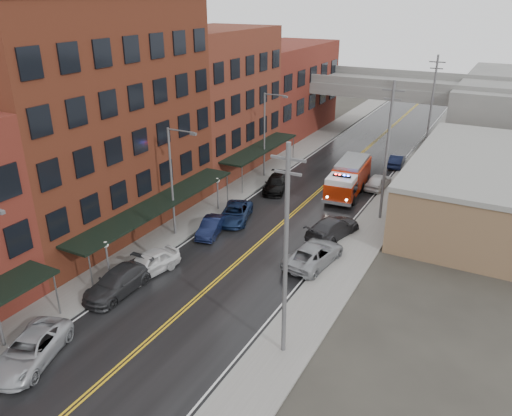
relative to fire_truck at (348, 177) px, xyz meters
The scene contains 30 objects.
road 10.09m from the fire_truck, 105.74° to the right, with size 11.00×160.00×0.02m, color black.
sidewalk_left 13.94m from the fire_truck, 136.23° to the right, with size 3.00×160.00×0.15m, color slate.
sidewalk_right 10.75m from the fire_truck, 64.36° to the right, with size 3.00×160.00×0.15m, color slate.
curb_left 12.81m from the fire_truck, 131.08° to the right, with size 0.30×160.00×0.15m, color gray.
curb_right 10.15m from the fire_truck, 72.89° to the right, with size 0.30×160.00×0.15m, color gray.
brick_building_b 24.18m from the fire_truck, 133.98° to the right, with size 9.00×20.00×18.00m, color #5B2618.
brick_building_c 17.06m from the fire_truck, behind, with size 9.00×15.00×15.00m, color brown.
brick_building_far 24.78m from the fire_truck, 130.98° to the left, with size 9.00×20.00×12.00m, color maroon.
tan_building 13.33m from the fire_truck, ahead, with size 14.00×22.00×5.00m, color brown.
awning_1 19.51m from the fire_truck, 121.58° to the right, with size 2.60×18.00×3.09m.
awning_2 10.32m from the fire_truck, behind, with size 2.60×13.00×3.09m.
globe_lamp_1 25.29m from the fire_truck, 111.10° to the right, with size 0.44×0.44×3.12m.
globe_lamp_2 13.23m from the fire_truck, 133.53° to the right, with size 0.44×0.44×3.12m.
street_lamp_1 18.46m from the fire_truck, 120.69° to the right, with size 2.64×0.22×9.00m.
street_lamp_2 9.91m from the fire_truck, behind, with size 2.64×0.22×9.00m.
utility_pole_0 25.42m from the fire_truck, 79.63° to the right, with size 1.80×0.24×12.00m.
utility_pole_1 7.92m from the fire_truck, 45.52° to the right, with size 1.80×0.24×12.00m.
utility_pole_2 16.72m from the fire_truck, 73.73° to the left, with size 1.80×0.24×12.00m.
overpass 22.99m from the fire_truck, 96.87° to the left, with size 40.00×10.00×7.50m.
fire_truck is the anchor object (origin of this frame).
parked_car_left_2 32.47m from the fire_truck, 102.72° to the right, with size 2.48×5.38×1.50m, color #A5A7AD.
parked_car_left_3 25.44m from the fire_truck, 107.63° to the right, with size 2.20×5.42×1.57m, color #2B2C2E.
parked_car_left_4 22.72m from the fire_truck, 109.17° to the right, with size 1.94×4.83×1.64m, color white.
parked_car_left_5 15.74m from the fire_truck, 116.27° to the right, with size 1.44×4.12×1.36m, color black.
parked_car_left_6 12.67m from the fire_truck, 121.43° to the right, with size 2.33×5.06×1.41m, color #122143.
parked_car_left_7 7.20m from the fire_truck, 158.36° to the right, with size 2.02×4.98×1.44m, color black.
parked_car_right_0 14.83m from the fire_truck, 81.07° to the right, with size 2.63×5.71×1.59m, color gray.
parked_car_right_1 10.02m from the fire_truck, 78.51° to the right, with size 2.25×5.55×1.61m, color #2B2B2E.
parked_car_right_2 3.70m from the fire_truck, 50.11° to the left, with size 1.77×4.40×1.50m, color silver.
parked_car_right_3 10.92m from the fire_truck, 77.80° to the left, with size 1.48×4.24×1.40m, color black.
Camera 1 is at (16.30, -5.33, 18.31)m, focal length 35.00 mm.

